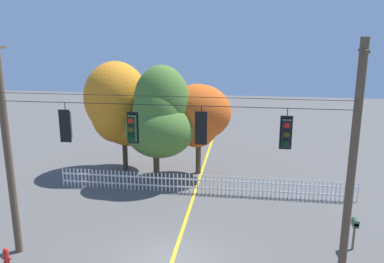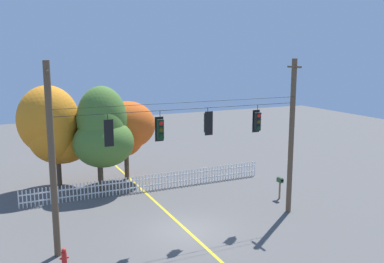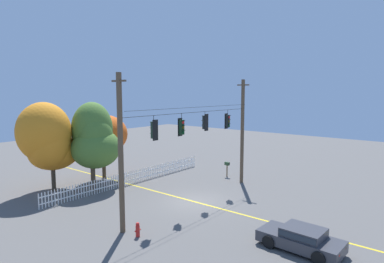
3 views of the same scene
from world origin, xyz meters
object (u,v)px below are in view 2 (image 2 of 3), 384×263
Objects in this scene: traffic_signal_eastbound_side at (257,121)px; fire_hydrant at (64,257)px; autumn_maple_mid at (103,131)px; traffic_signal_southbound_primary at (208,123)px; autumn_oak_far_east at (126,127)px; traffic_signal_northbound_primary at (160,129)px; autumn_maple_near_fence at (53,129)px; traffic_signal_northbound_secondary at (108,133)px; roadside_mailbox at (280,181)px.

traffic_signal_eastbound_side is 1.90× the size of fire_hydrant.
fire_hydrant is (-4.05, -9.57, -3.56)m from autumn_maple_mid.
autumn_oak_far_east is (-1.36, 9.94, -1.67)m from traffic_signal_southbound_primary.
traffic_signal_southbound_primary is 0.20× the size of autumn_maple_mid.
traffic_signal_northbound_primary is 1.01× the size of traffic_signal_eastbound_side.
autumn_maple_near_fence is 11.94m from fire_hydrant.
traffic_signal_eastbound_side is 11.59m from fire_hydrant.
autumn_oak_far_east is at bearing 61.22° from fire_hydrant.
traffic_signal_northbound_secondary is at bearing -110.38° from autumn_oak_far_east.
fire_hydrant is 0.58× the size of roadside_mailbox.
roadside_mailbox is (8.69, 2.03, -4.29)m from traffic_signal_northbound_primary.
traffic_signal_eastbound_side is at bearing -53.23° from autumn_maple_mid.
fire_hydrant is at bearing -155.47° from traffic_signal_northbound_secondary.
traffic_signal_northbound_primary is at bearing -69.85° from autumn_maple_near_fence.
traffic_signal_eastbound_side is 0.22× the size of autumn_maple_mid.
autumn_maple_mid is at bearing 95.55° from traffic_signal_northbound_primary.
traffic_signal_eastbound_side is (2.96, 0.02, -0.12)m from traffic_signal_southbound_primary.
autumn_oak_far_east is at bearing 113.55° from traffic_signal_eastbound_side.
traffic_signal_northbound_primary is 1.91× the size of fire_hydrant.
autumn_oak_far_east is (2.00, 1.45, -0.07)m from autumn_maple_mid.
autumn_maple_mid is 1.21× the size of autumn_oak_far_east.
traffic_signal_southbound_primary and traffic_signal_eastbound_side have the same top height.
traffic_signal_northbound_primary is 2.55m from traffic_signal_southbound_primary.
roadside_mailbox is at bearing -33.37° from autumn_maple_near_fence.
roadside_mailbox is at bearing 12.98° from fire_hydrant.
traffic_signal_northbound_secondary is 0.21× the size of autumn_maple_near_fence.
traffic_signal_southbound_primary is at bearing -58.42° from autumn_maple_near_fence.
traffic_signal_northbound_primary reaches higher than autumn_oak_far_east.
autumn_maple_mid is (1.69, 8.49, -1.51)m from traffic_signal_northbound_secondary.
traffic_signal_northbound_primary is at bearing -96.78° from autumn_oak_far_east.
traffic_signal_northbound_primary is at bearing -180.00° from traffic_signal_eastbound_side.
roadside_mailbox is (6.14, 2.05, -4.43)m from traffic_signal_southbound_primary.
autumn_oak_far_east is (1.18, 9.92, -1.53)m from traffic_signal_northbound_primary.
roadside_mailbox is at bearing 18.43° from traffic_signal_southbound_primary.
traffic_signal_northbound_primary is 9.90m from roadside_mailbox.
autumn_oak_far_east is at bearing 83.22° from traffic_signal_northbound_primary.
autumn_oak_far_east is 11.24m from roadside_mailbox.
autumn_oak_far_east is (-4.33, 9.92, -1.55)m from traffic_signal_eastbound_side.
autumn_maple_mid is at bearing 78.74° from traffic_signal_northbound_secondary.
traffic_signal_eastbound_side is (8.02, 0.02, -0.03)m from traffic_signal_northbound_secondary.
traffic_signal_northbound_secondary and traffic_signal_southbound_primary have the same top height.
traffic_signal_eastbound_side is at bearing -147.48° from roadside_mailbox.
traffic_signal_southbound_primary is (2.54, -0.02, 0.14)m from traffic_signal_northbound_primary.
traffic_signal_southbound_primary is 0.92× the size of traffic_signal_eastbound_side.
fire_hydrant is (-7.42, -1.08, -5.15)m from traffic_signal_southbound_primary.
traffic_signal_northbound_secondary is 1.08× the size of roadside_mailbox.
autumn_maple_mid is (-6.33, 8.47, -1.48)m from traffic_signal_eastbound_side.
traffic_signal_northbound_primary is 5.51m from traffic_signal_eastbound_side.
traffic_signal_northbound_secondary is 0.98× the size of traffic_signal_northbound_primary.
autumn_oak_far_east is at bearing 97.81° from traffic_signal_southbound_primary.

